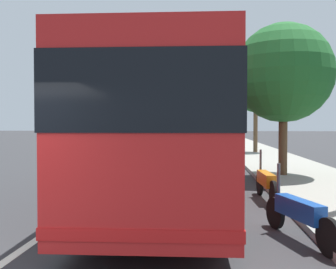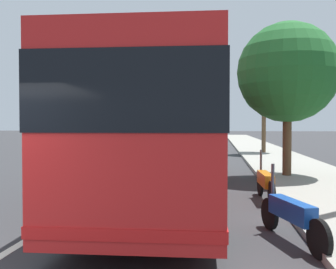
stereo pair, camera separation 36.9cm
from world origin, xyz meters
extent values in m
cube|color=gray|center=(10.00, -6.49, 0.07)|extent=(110.00, 3.60, 0.14)
cube|color=silver|center=(10.00, 0.00, 0.00)|extent=(110.00, 0.16, 0.01)
cube|color=red|center=(6.78, -1.87, 1.84)|extent=(10.70, 2.90, 2.97)
cube|color=black|center=(6.78, -1.87, 2.38)|extent=(10.74, 2.94, 1.04)
cube|color=red|center=(6.78, -1.87, 0.60)|extent=(10.73, 2.93, 0.16)
cylinder|color=black|center=(10.14, -0.59, 0.50)|extent=(1.01, 0.33, 1.00)
cylinder|color=black|center=(10.22, -2.94, 0.50)|extent=(1.01, 0.33, 1.00)
cylinder|color=black|center=(3.35, -0.81, 0.50)|extent=(1.01, 0.33, 1.00)
cylinder|color=black|center=(3.42, -3.16, 0.50)|extent=(1.01, 0.33, 1.00)
cylinder|color=black|center=(4.25, -4.18, 0.30)|extent=(0.59, 0.26, 0.59)
cylinder|color=black|center=(2.68, -4.68, 0.30)|extent=(0.59, 0.26, 0.59)
cube|color=#1947A5|center=(3.46, -4.43, 0.55)|extent=(1.25, 0.60, 0.32)
cylinder|color=#4C4C51|center=(4.13, -4.22, 0.90)|extent=(0.06, 0.06, 0.70)
cylinder|color=black|center=(7.75, -4.39, 0.32)|extent=(0.65, 0.11, 0.65)
cylinder|color=black|center=(6.04, -4.46, 0.32)|extent=(0.65, 0.11, 0.65)
cube|color=orange|center=(6.90, -4.43, 0.57)|extent=(1.30, 0.30, 0.32)
cylinder|color=#4C4C51|center=(7.63, -4.39, 0.92)|extent=(0.06, 0.06, 0.70)
cube|color=gold|center=(41.12, 1.42, 0.59)|extent=(3.96, 1.83, 0.81)
cube|color=black|center=(41.15, 1.42, 1.29)|extent=(1.81, 1.66, 0.60)
cylinder|color=black|center=(39.81, 0.64, 0.32)|extent=(0.64, 0.23, 0.64)
cylinder|color=black|center=(39.83, 2.24, 0.32)|extent=(0.64, 0.23, 0.64)
cylinder|color=black|center=(42.40, 0.59, 0.32)|extent=(0.64, 0.23, 0.64)
cylinder|color=black|center=(42.43, 2.20, 0.32)|extent=(0.64, 0.23, 0.64)
cube|color=gold|center=(45.21, -1.98, 0.60)|extent=(4.48, 2.00, 0.84)
cube|color=black|center=(44.92, -1.98, 1.25)|extent=(2.07, 1.77, 0.46)
cylinder|color=black|center=(46.64, -1.08, 0.32)|extent=(0.65, 0.24, 0.64)
cylinder|color=black|center=(46.70, -2.78, 0.32)|extent=(0.65, 0.24, 0.64)
cylinder|color=black|center=(43.72, -1.17, 0.32)|extent=(0.65, 0.24, 0.64)
cylinder|color=black|center=(43.78, -2.87, 0.32)|extent=(0.65, 0.24, 0.64)
cube|color=black|center=(49.02, 1.94, 0.58)|extent=(4.66, 1.95, 0.79)
cube|color=black|center=(49.13, 1.94, 1.23)|extent=(2.13, 1.76, 0.52)
cylinder|color=black|center=(47.50, 1.06, 0.32)|extent=(0.64, 0.23, 0.64)
cylinder|color=black|center=(47.48, 2.78, 0.32)|extent=(0.64, 0.23, 0.64)
cylinder|color=black|center=(50.56, 1.10, 0.32)|extent=(0.64, 0.23, 0.64)
cylinder|color=black|center=(50.54, 2.82, 0.32)|extent=(0.64, 0.23, 0.64)
cylinder|color=brown|center=(11.20, -5.70, 1.37)|extent=(0.31, 0.31, 2.75)
sphere|color=#1E5B26|center=(11.20, -5.70, 3.82)|extent=(3.57, 3.57, 3.57)
cylinder|color=brown|center=(22.81, -6.24, 1.64)|extent=(0.27, 0.27, 3.28)
sphere|color=#1E5B26|center=(22.81, -6.24, 4.08)|extent=(2.65, 2.65, 2.65)
camera|label=1|loc=(-3.21, -2.82, 1.97)|focal=41.67mm
camera|label=2|loc=(-3.17, -3.19, 1.97)|focal=41.67mm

